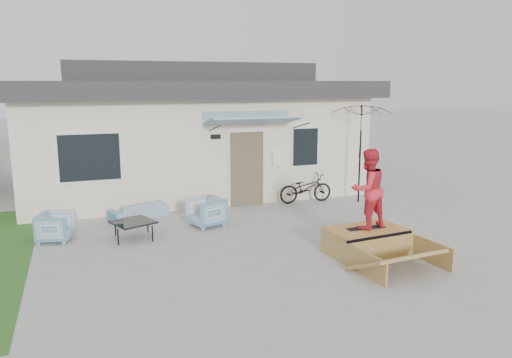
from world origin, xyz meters
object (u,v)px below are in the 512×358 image
object	(u,v)px
coffee_table	(133,230)
skateboard	(366,227)
loveseat	(138,208)
skater	(368,187)
bicycle	(306,185)
patio_umbrella	(360,143)
skate_ramp	(367,241)
armchair_left	(55,226)
armchair_right	(206,210)

from	to	relation	value
coffee_table	skateboard	xyz separation A→B (m)	(4.39, -2.60, 0.34)
loveseat	skater	distance (m)	6.00
loveseat	bicycle	distance (m)	4.81
patio_umbrella	skate_ramp	bearing A→B (deg)	-119.32
armchair_left	bicycle	world-z (taller)	bicycle
coffee_table	skateboard	size ratio (longest dim) A/B	0.98
bicycle	skater	size ratio (longest dim) A/B	0.99
skateboard	armchair_right	bearing A→B (deg)	131.87
bicycle	patio_umbrella	xyz separation A→B (m)	(1.49, -0.47, 1.23)
skater	skateboard	bearing A→B (deg)	180.00
skater	armchair_right	bearing A→B (deg)	-59.78
skate_ramp	skateboard	size ratio (longest dim) A/B	2.47
bicycle	armchair_right	bearing A→B (deg)	113.45
loveseat	skateboard	size ratio (longest dim) A/B	1.77
armchair_right	bicycle	size ratio (longest dim) A/B	0.48
armchair_left	bicycle	distance (m)	6.90
bicycle	skate_ramp	size ratio (longest dim) A/B	0.78
patio_umbrella	skateboard	bearing A→B (deg)	-119.70
bicycle	skateboard	distance (m)	4.44
armchair_left	loveseat	bearing A→B (deg)	-40.72
skateboard	armchair_left	bearing A→B (deg)	154.59
bicycle	armchair_left	bearing A→B (deg)	102.78
skate_ramp	armchair_left	bearing A→B (deg)	147.78
loveseat	bicycle	bearing A→B (deg)	159.92
coffee_table	skater	bearing A→B (deg)	-30.68
armchair_right	skater	xyz separation A→B (m)	(2.60, -3.03, 1.00)
coffee_table	patio_umbrella	size ratio (longest dim) A/B	0.37
bicycle	patio_umbrella	distance (m)	1.99
loveseat	skate_ramp	bearing A→B (deg)	112.02
bicycle	patio_umbrella	bearing A→B (deg)	-106.07
armchair_left	bicycle	xyz separation A→B (m)	(6.76, 1.36, 0.16)
armchair_right	patio_umbrella	bearing A→B (deg)	82.50
skate_ramp	skater	distance (m)	1.13
loveseat	patio_umbrella	size ratio (longest dim) A/B	0.66
loveseat	coffee_table	xyz separation A→B (m)	(-0.32, -1.67, -0.09)
armchair_right	coffee_table	bearing A→B (deg)	-94.47
bicycle	skateboard	world-z (taller)	bicycle
patio_umbrella	bicycle	bearing A→B (deg)	162.48
loveseat	coffee_table	distance (m)	1.70
skate_ramp	armchair_right	bearing A→B (deg)	125.00
loveseat	armchair_right	xyz separation A→B (m)	(1.47, -1.24, 0.10)
armchair_right	skate_ramp	bearing A→B (deg)	22.46
armchair_right	skater	world-z (taller)	skater
bicycle	skateboard	xyz separation A→B (m)	(-0.73, -4.37, 0.03)
armchair_left	skate_ramp	xyz separation A→B (m)	(6.03, -3.07, -0.10)
armchair_left	patio_umbrella	distance (m)	8.42
armchair_left	patio_umbrella	xyz separation A→B (m)	(8.25, 0.88, 1.39)
coffee_table	skate_ramp	size ratio (longest dim) A/B	0.40
armchair_right	armchair_left	bearing A→B (deg)	-107.65
bicycle	skater	bearing A→B (deg)	171.94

